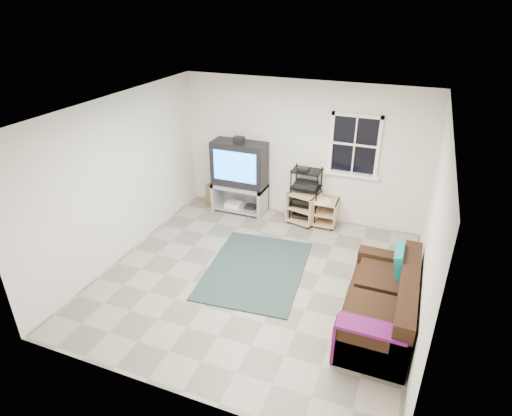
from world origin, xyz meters
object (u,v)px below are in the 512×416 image
at_px(side_table_right, 325,210).
at_px(av_rack, 305,198).
at_px(tv_unit, 240,171).
at_px(side_table_left, 305,205).
at_px(sofa, 383,305).

bearing_deg(side_table_right, av_rack, 178.21).
relative_size(av_rack, side_table_right, 2.01).
distance_m(av_rack, side_table_right, 0.42).
bearing_deg(side_table_right, tv_unit, -178.06).
bearing_deg(side_table_left, tv_unit, -178.00).
xyz_separation_m(tv_unit, av_rack, (1.31, 0.07, -0.38)).
bearing_deg(av_rack, sofa, -54.82).
bearing_deg(tv_unit, side_table_left, 2.00).
distance_m(side_table_left, side_table_right, 0.38).
xyz_separation_m(side_table_left, side_table_right, (0.38, 0.01, -0.03)).
bearing_deg(side_table_left, av_rack, 102.77).
relative_size(side_table_left, side_table_right, 1.16).
height_order(tv_unit, av_rack, tv_unit).
bearing_deg(side_table_left, sofa, -54.64).
distance_m(tv_unit, av_rack, 1.37).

